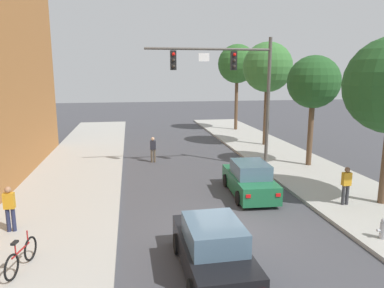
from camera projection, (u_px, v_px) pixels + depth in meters
ground_plane at (230, 232)px, 12.95m from camera, size 120.00×120.00×0.00m
sidewalk_left at (40, 244)px, 11.85m from camera, size 5.00×60.00×0.15m
traffic_signal_mast at (234, 78)px, 20.41m from camera, size 7.27×0.38×7.50m
car_lead_green at (249, 180)px, 16.74m from camera, size 2.00×4.31×1.60m
car_following_black at (213, 250)px, 10.13m from camera, size 1.89×4.26×1.60m
pedestrian_sidewalk_left_walker at (10, 207)px, 12.47m from camera, size 0.36×0.22×1.64m
pedestrian_crossing_road at (153, 148)px, 22.84m from camera, size 0.36×0.22×1.64m
pedestrian_sidewalk_right_walker at (346, 184)px, 15.03m from camera, size 0.36×0.22×1.64m
bicycle_leaning at (21, 257)px, 10.12m from camera, size 0.43×1.74×0.98m
fire_hydrant at (384, 228)px, 12.02m from camera, size 0.48×0.24×0.72m
street_tree_second at (314, 83)px, 20.84m from camera, size 3.07×3.07×6.52m
street_tree_third at (268, 68)px, 26.85m from camera, size 3.73×3.73×7.79m
street_tree_farthest at (237, 64)px, 34.30m from camera, size 3.69×3.69×8.21m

